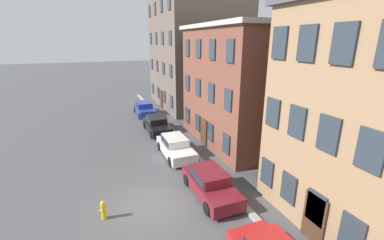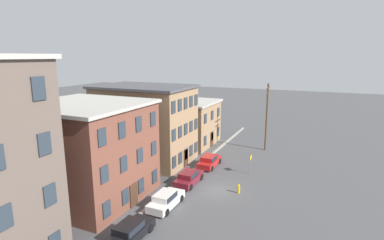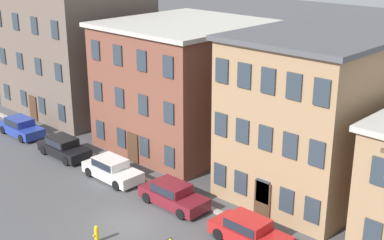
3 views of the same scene
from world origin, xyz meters
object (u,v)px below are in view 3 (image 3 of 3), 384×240
(car_blue, at_px, (21,126))
(car_white, at_px, (112,168))
(car_red, at_px, (249,230))
(fire_hydrant, at_px, (96,234))
(car_maroon, at_px, (173,194))
(car_black, at_px, (64,147))

(car_blue, bearing_deg, car_white, -0.37)
(car_red, xyz_separation_m, fire_hydrant, (-5.89, -5.45, -0.27))
(car_blue, bearing_deg, car_red, -0.07)
(car_blue, xyz_separation_m, car_maroon, (17.38, 0.13, 0.00))
(car_black, xyz_separation_m, car_maroon, (11.14, 0.23, 0.00))
(car_maroon, relative_size, fire_hydrant, 4.58)
(car_white, distance_m, car_red, 11.43)
(car_black, bearing_deg, car_blue, 179.09)
(car_red, distance_m, fire_hydrant, 8.03)
(car_blue, distance_m, car_white, 11.82)
(car_black, xyz_separation_m, fire_hydrant, (11.12, -5.38, -0.27))
(car_black, height_order, car_red, same)
(car_maroon, height_order, car_red, same)
(car_white, bearing_deg, car_blue, 179.63)
(car_black, relative_size, fire_hydrant, 4.58)
(car_maroon, bearing_deg, car_blue, -179.56)
(car_white, relative_size, car_red, 1.00)
(car_white, distance_m, fire_hydrant, 7.73)
(car_red, bearing_deg, fire_hydrant, -137.27)
(car_black, bearing_deg, car_maroon, 1.19)
(car_blue, xyz_separation_m, car_white, (11.82, -0.08, 0.00))
(car_black, distance_m, fire_hydrant, 12.35)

